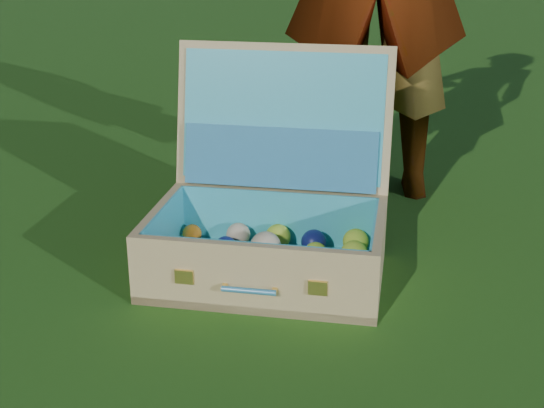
{
  "coord_description": "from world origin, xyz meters",
  "views": [
    {
      "loc": [
        0.39,
        -1.69,
        0.87
      ],
      "look_at": [
        0.05,
        0.09,
        0.17
      ],
      "focal_mm": 50.0,
      "sensor_mm": 36.0,
      "label": 1
    }
  ],
  "objects": [
    {
      "name": "ground",
      "position": [
        0.0,
        0.0,
        0.0
      ],
      "size": [
        60.0,
        60.0,
        0.0
      ],
      "primitive_type": "plane",
      "color": "#215114",
      "rests_on": "ground"
    },
    {
      "name": "suitcase",
      "position": [
        0.06,
        0.09,
        0.16
      ],
      "size": [
        0.59,
        0.54,
        0.55
      ],
      "rotation": [
        0.0,
        0.0,
        0.01
      ],
      "color": "tan",
      "rests_on": "ground"
    }
  ]
}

